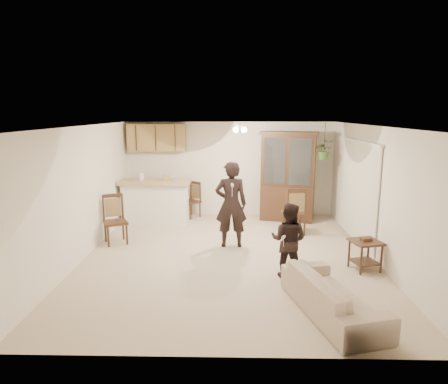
{
  "coord_description": "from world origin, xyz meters",
  "views": [
    {
      "loc": [
        0.08,
        -7.35,
        2.75
      ],
      "look_at": [
        -0.09,
        0.4,
        1.19
      ],
      "focal_mm": 32.0,
      "sensor_mm": 36.0,
      "label": 1
    }
  ],
  "objects_px": {
    "child": "(289,239)",
    "side_table": "(365,255)",
    "adult": "(231,204)",
    "chair_bar": "(116,230)",
    "sofa": "(332,289)",
    "chair_hutch_right": "(294,220)",
    "chair_hutch_left": "(191,207)",
    "china_hutch": "(288,177)"
  },
  "relations": [
    {
      "from": "sofa",
      "to": "adult",
      "type": "distance_m",
      "value": 3.19
    },
    {
      "from": "china_hutch",
      "to": "side_table",
      "type": "xyz_separation_m",
      "value": [
        0.93,
        -3.33,
        -0.84
      ]
    },
    {
      "from": "side_table",
      "to": "chair_hutch_right",
      "type": "xyz_separation_m",
      "value": [
        -0.94,
        2.14,
        0.03
      ]
    },
    {
      "from": "china_hutch",
      "to": "side_table",
      "type": "bearing_deg",
      "value": -60.23
    },
    {
      "from": "chair_hutch_left",
      "to": "sofa",
      "type": "bearing_deg",
      "value": -22.87
    },
    {
      "from": "child",
      "to": "chair_hutch_left",
      "type": "distance_m",
      "value": 4.38
    },
    {
      "from": "china_hutch",
      "to": "chair_hutch_left",
      "type": "distance_m",
      "value": 2.66
    },
    {
      "from": "side_table",
      "to": "chair_bar",
      "type": "bearing_deg",
      "value": 164.32
    },
    {
      "from": "side_table",
      "to": "adult",
      "type": "bearing_deg",
      "value": 152.78
    },
    {
      "from": "adult",
      "to": "china_hutch",
      "type": "xyz_separation_m",
      "value": [
        1.44,
        2.11,
        0.22
      ]
    },
    {
      "from": "adult",
      "to": "chair_hutch_right",
      "type": "xyz_separation_m",
      "value": [
        1.43,
        0.92,
        -0.59
      ]
    },
    {
      "from": "child",
      "to": "chair_bar",
      "type": "distance_m",
      "value": 3.83
    },
    {
      "from": "side_table",
      "to": "chair_hutch_right",
      "type": "distance_m",
      "value": 2.34
    },
    {
      "from": "sofa",
      "to": "child",
      "type": "xyz_separation_m",
      "value": [
        -0.44,
        1.26,
        0.31
      ]
    },
    {
      "from": "sofa",
      "to": "chair_bar",
      "type": "xyz_separation_m",
      "value": [
        -3.86,
        2.94,
        -0.07
      ]
    },
    {
      "from": "chair_hutch_left",
      "to": "chair_hutch_right",
      "type": "relative_size",
      "value": 0.86
    },
    {
      "from": "adult",
      "to": "chair_bar",
      "type": "distance_m",
      "value": 2.52
    },
    {
      "from": "child",
      "to": "side_table",
      "type": "relative_size",
      "value": 2.26
    },
    {
      "from": "child",
      "to": "sofa",
      "type": "bearing_deg",
      "value": 132.83
    },
    {
      "from": "chair_hutch_left",
      "to": "chair_bar",
      "type": "bearing_deg",
      "value": -81.02
    },
    {
      "from": "chair_bar",
      "to": "chair_hutch_left",
      "type": "height_order",
      "value": "chair_bar"
    },
    {
      "from": "adult",
      "to": "side_table",
      "type": "height_order",
      "value": "adult"
    },
    {
      "from": "china_hutch",
      "to": "chair_hutch_right",
      "type": "distance_m",
      "value": 1.44
    },
    {
      "from": "chair_bar",
      "to": "chair_hutch_left",
      "type": "bearing_deg",
      "value": 31.66
    },
    {
      "from": "adult",
      "to": "chair_hutch_right",
      "type": "distance_m",
      "value": 1.8
    },
    {
      "from": "child",
      "to": "chair_hutch_left",
      "type": "xyz_separation_m",
      "value": [
        -2.05,
        3.85,
        -0.41
      ]
    },
    {
      "from": "child",
      "to": "side_table",
      "type": "xyz_separation_m",
      "value": [
        1.4,
        0.33,
        -0.4
      ]
    },
    {
      "from": "sofa",
      "to": "child",
      "type": "distance_m",
      "value": 1.37
    },
    {
      "from": "china_hutch",
      "to": "chair_hutch_left",
      "type": "xyz_separation_m",
      "value": [
        -2.52,
        0.2,
        -0.86
      ]
    },
    {
      "from": "adult",
      "to": "chair_hutch_right",
      "type": "relative_size",
      "value": 1.65
    },
    {
      "from": "sofa",
      "to": "chair_hutch_right",
      "type": "relative_size",
      "value": 1.71
    },
    {
      "from": "sofa",
      "to": "chair_hutch_right",
      "type": "bearing_deg",
      "value": -15.11
    },
    {
      "from": "chair_bar",
      "to": "sofa",
      "type": "bearing_deg",
      "value": -63.46
    },
    {
      "from": "chair_bar",
      "to": "chair_hutch_right",
      "type": "relative_size",
      "value": 0.95
    },
    {
      "from": "china_hutch",
      "to": "chair_hutch_left",
      "type": "bearing_deg",
      "value": -170.42
    },
    {
      "from": "china_hutch",
      "to": "chair_bar",
      "type": "height_order",
      "value": "china_hutch"
    },
    {
      "from": "chair_hutch_left",
      "to": "chair_hutch_right",
      "type": "height_order",
      "value": "chair_hutch_right"
    },
    {
      "from": "sofa",
      "to": "side_table",
      "type": "bearing_deg",
      "value": -45.97
    },
    {
      "from": "sofa",
      "to": "chair_hutch_left",
      "type": "xyz_separation_m",
      "value": [
        -2.49,
        5.11,
        -0.1
      ]
    },
    {
      "from": "adult",
      "to": "child",
      "type": "xyz_separation_m",
      "value": [
        0.97,
        -1.55,
        -0.22
      ]
    },
    {
      "from": "chair_bar",
      "to": "chair_hutch_left",
      "type": "xyz_separation_m",
      "value": [
        1.37,
        2.17,
        -0.03
      ]
    },
    {
      "from": "sofa",
      "to": "china_hutch",
      "type": "height_order",
      "value": "china_hutch"
    }
  ]
}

